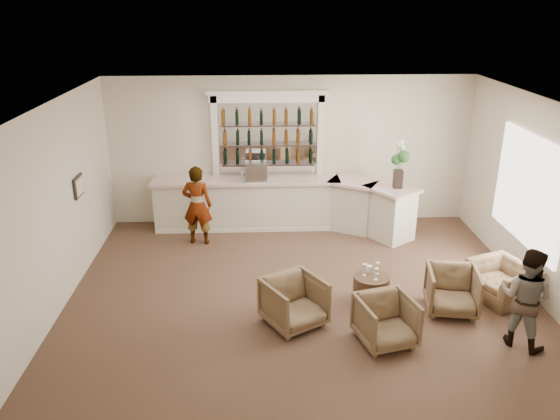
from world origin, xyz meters
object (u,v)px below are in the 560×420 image
object	(u,v)px
guest	(526,298)
armchair_left	(294,302)
cocktail_table	(371,289)
armchair_far	(502,282)
armchair_center	(386,321)
espresso_machine	(256,171)
sommelier	(197,205)
armchair_right	(452,291)
flower_vase	(399,161)
bar_counter	(284,204)

from	to	relation	value
guest	armchair_left	size ratio (longest dim) A/B	1.80
cocktail_table	armchair_far	world-z (taller)	armchair_far
guest	armchair_far	distance (m)	1.42
armchair_center	espresso_machine	xyz separation A→B (m)	(-1.90, 4.41, 0.97)
armchair_left	armchair_center	distance (m)	1.43
sommelier	armchair_right	xyz separation A→B (m)	(4.39, -2.88, -0.47)
armchair_left	armchair_right	xyz separation A→B (m)	(2.60, 0.29, -0.02)
guest	flower_vase	size ratio (longest dim) A/B	1.52
armchair_far	flower_vase	distance (m)	3.19
armchair_right	flower_vase	world-z (taller)	flower_vase
bar_counter	armchair_left	world-z (taller)	bar_counter
bar_counter	cocktail_table	size ratio (longest dim) A/B	9.40
cocktail_table	sommelier	world-z (taller)	sommelier
bar_counter	espresso_machine	size ratio (longest dim) A/B	12.61
armchair_left	sommelier	bearing A→B (deg)	88.71
bar_counter	armchair_center	size ratio (longest dim) A/B	7.09
guest	armchair_right	world-z (taller)	guest
flower_vase	cocktail_table	bearing A→B (deg)	-111.13
armchair_far	espresso_machine	distance (m)	5.36
guest	espresso_machine	bearing A→B (deg)	-4.63
sommelier	armchair_center	xyz separation A→B (m)	(3.12, -3.72, -0.47)
bar_counter	cocktail_table	distance (m)	3.53
armchair_left	armchair_right	bearing A→B (deg)	-24.47
cocktail_table	guest	xyz separation A→B (m)	(1.97, -1.26, 0.52)
espresso_machine	flower_vase	size ratio (longest dim) A/B	0.45
armchair_left	armchair_far	size ratio (longest dim) A/B	0.88
armchair_right	armchair_center	bearing A→B (deg)	-137.11
guest	cocktail_table	bearing A→B (deg)	12.14
sommelier	flower_vase	distance (m)	4.24
armchair_left	armchair_far	distance (m)	3.65
armchair_left	flower_vase	bearing A→B (deg)	23.21
sommelier	armchair_left	world-z (taller)	sommelier
armchair_left	armchair_center	world-z (taller)	armchair_left
armchair_right	flower_vase	distance (m)	3.25
armchair_center	armchair_right	size ratio (longest dim) A/B	0.99
armchair_left	armchair_center	xyz separation A→B (m)	(1.32, -0.55, -0.02)
armchair_right	armchair_left	bearing A→B (deg)	-164.07
armchair_right	espresso_machine	size ratio (longest dim) A/B	1.80
sommelier	armchair_center	bearing A→B (deg)	138.27
cocktail_table	guest	bearing A→B (deg)	-32.56
guest	espresso_machine	size ratio (longest dim) A/B	3.41
armchair_left	armchair_right	size ratio (longest dim) A/B	1.05
sommelier	guest	xyz separation A→B (m)	(5.10, -3.83, -0.07)
armchair_right	flower_vase	xyz separation A→B (m)	(-0.24, 2.96, 1.34)
guest	armchair_far	size ratio (longest dim) A/B	1.59
armchair_center	armchair_right	xyz separation A→B (m)	(1.28, 0.84, 0.00)
cocktail_table	armchair_right	xyz separation A→B (m)	(1.26, -0.31, 0.12)
guest	armchair_far	bearing A→B (deg)	-57.83
armchair_left	espresso_machine	world-z (taller)	espresso_machine
cocktail_table	espresso_machine	size ratio (longest dim) A/B	1.34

